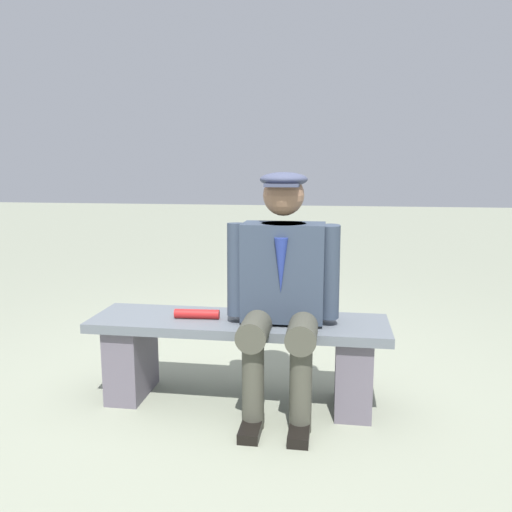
# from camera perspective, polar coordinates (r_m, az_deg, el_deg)

# --- Properties ---
(ground_plane) EXTENTS (30.00, 30.00, 0.00)m
(ground_plane) POSITION_cam_1_polar(r_m,az_deg,el_deg) (3.00, -1.90, -15.64)
(ground_plane) COLOR gray
(bench) EXTENTS (1.61, 0.44, 0.47)m
(bench) POSITION_cam_1_polar(r_m,az_deg,el_deg) (2.88, -1.94, -10.24)
(bench) COLOR slate
(bench) RESTS_ON ground
(seated_man) EXTENTS (0.59, 0.58, 1.26)m
(seated_man) POSITION_cam_1_polar(r_m,az_deg,el_deg) (2.67, 2.86, -3.07)
(seated_man) COLOR #333E50
(seated_man) RESTS_ON ground
(rolled_magazine) EXTENTS (0.25, 0.07, 0.05)m
(rolled_magazine) POSITION_cam_1_polar(r_m,az_deg,el_deg) (2.85, -6.53, -6.36)
(rolled_magazine) COLOR #B21E1E
(rolled_magazine) RESTS_ON bench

